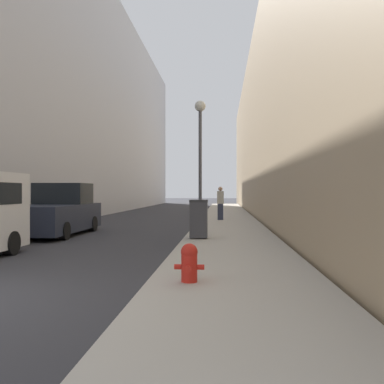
% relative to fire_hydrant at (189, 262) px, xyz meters
% --- Properties ---
extents(sidewalk_right, '(3.18, 60.00, 0.15)m').
position_rel_fire_hydrant_xyz_m(sidewalk_right, '(0.85, 16.63, -0.42)').
color(sidewalk_right, '#ADA89E').
rests_on(sidewalk_right, ground).
extents(building_left_glass, '(12.00, 60.00, 17.26)m').
position_rel_fire_hydrant_xyz_m(building_left_glass, '(-13.79, 24.63, 8.14)').
color(building_left_glass, '#BCBCC1').
rests_on(building_left_glass, ground).
extents(building_right_stone, '(12.00, 60.00, 12.17)m').
position_rel_fire_hydrant_xyz_m(building_right_stone, '(8.54, 24.63, 5.60)').
color(building_right_stone, tan).
rests_on(building_right_stone, ground).
extents(fire_hydrant, '(0.52, 0.40, 0.66)m').
position_rel_fire_hydrant_xyz_m(fire_hydrant, '(0.00, 0.00, 0.00)').
color(fire_hydrant, red).
rests_on(fire_hydrant, sidewalk_right).
extents(trash_bin, '(0.59, 0.60, 1.28)m').
position_rel_fire_hydrant_xyz_m(trash_bin, '(-0.22, 6.81, 0.31)').
color(trash_bin, '#3D3D42').
rests_on(trash_bin, sidewalk_right).
extents(lamppost, '(0.44, 0.44, 5.20)m').
position_rel_fire_hydrant_xyz_m(lamppost, '(-0.34, 9.84, 3.06)').
color(lamppost, '#4C4C51').
rests_on(lamppost, sidewalk_right).
extents(pickup_truck, '(2.25, 5.25, 2.03)m').
position_rel_fire_hydrant_xyz_m(pickup_truck, '(-5.94, 9.01, 0.36)').
color(pickup_truck, '#232838').
rests_on(pickup_truck, ground).
extents(pedestrian_on_sidewalk, '(0.37, 0.24, 1.81)m').
position_rel_fire_hydrant_xyz_m(pedestrian_on_sidewalk, '(0.44, 16.05, 0.56)').
color(pedestrian_on_sidewalk, '#2D3347').
rests_on(pedestrian_on_sidewalk, sidewalk_right).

